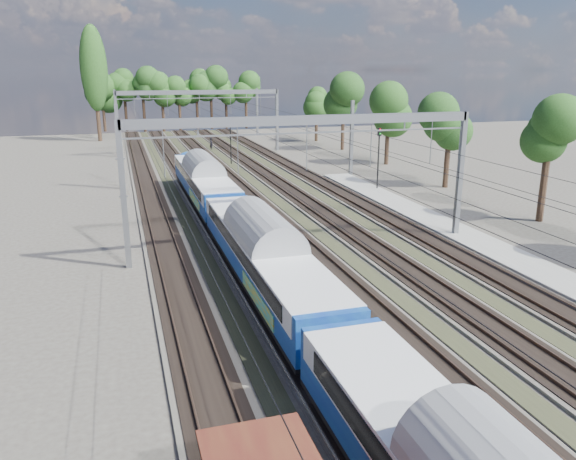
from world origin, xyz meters
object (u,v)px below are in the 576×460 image
object	(u,v)px
worker	(211,144)
signal_near	(231,137)
emu_train	(265,248)
signal_far	(379,151)

from	to	relation	value
worker	signal_near	distance (m)	14.42
emu_train	signal_near	size ratio (longest dim) A/B	11.50
emu_train	signal_near	xyz separation A→B (m)	(6.75, 43.75, 0.93)
worker	signal_far	xyz separation A→B (m)	(11.07, -34.92, 3.07)
emu_train	signal_far	size ratio (longest dim) A/B	10.25
worker	signal_near	world-z (taller)	signal_near
worker	signal_near	xyz separation A→B (m)	(0.26, -14.17, 2.63)
worker	signal_far	bearing A→B (deg)	178.99
emu_train	worker	size ratio (longest dim) A/B	35.01
signal_far	signal_near	bearing A→B (deg)	136.77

